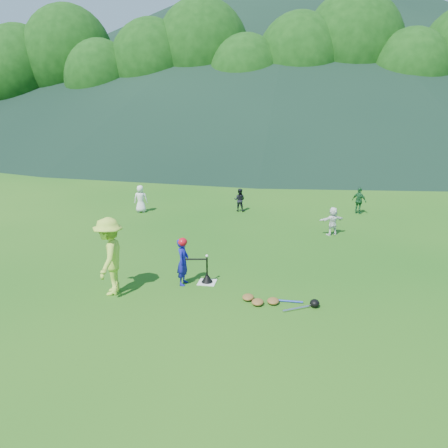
% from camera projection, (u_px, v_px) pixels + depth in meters
% --- Properties ---
extents(ground, '(120.00, 120.00, 0.00)m').
position_uv_depth(ground, '(207.00, 283.00, 11.37)').
color(ground, '#145212').
rests_on(ground, ground).
extents(home_plate, '(0.45, 0.45, 0.02)m').
position_uv_depth(home_plate, '(207.00, 282.00, 11.36)').
color(home_plate, silver).
rests_on(home_plate, ground).
extents(baseball, '(0.08, 0.08, 0.08)m').
position_uv_depth(baseball, '(207.00, 256.00, 11.17)').
color(baseball, white).
rests_on(baseball, batting_tee).
extents(batter_child, '(0.31, 0.46, 1.22)m').
position_uv_depth(batter_child, '(183.00, 262.00, 11.12)').
color(batter_child, '#16179D').
rests_on(batter_child, ground).
extents(adult_coach, '(0.91, 1.34, 1.91)m').
position_uv_depth(adult_coach, '(110.00, 256.00, 10.50)').
color(adult_coach, '#B7DE41').
rests_on(adult_coach, ground).
extents(fielder_a, '(0.63, 0.48, 1.16)m').
position_uv_depth(fielder_a, '(141.00, 199.00, 18.51)').
color(fielder_a, white).
rests_on(fielder_a, ground).
extents(fielder_b, '(0.51, 0.41, 0.99)m').
position_uv_depth(fielder_b, '(240.00, 200.00, 18.70)').
color(fielder_b, black).
rests_on(fielder_b, ground).
extents(fielder_c, '(0.68, 0.61, 1.11)m').
position_uv_depth(fielder_c, '(359.00, 201.00, 18.27)').
color(fielder_c, '#1A572A').
rests_on(fielder_c, ground).
extents(fielder_d, '(0.96, 0.70, 1.01)m').
position_uv_depth(fielder_d, '(333.00, 221.00, 15.34)').
color(fielder_d, white).
rests_on(fielder_d, ground).
extents(batting_tee, '(0.30, 0.30, 0.68)m').
position_uv_depth(batting_tee, '(207.00, 278.00, 11.33)').
color(batting_tee, black).
rests_on(batting_tee, home_plate).
extents(batter_gear, '(0.73, 0.26, 0.58)m').
position_uv_depth(batter_gear, '(183.00, 243.00, 10.98)').
color(batter_gear, red).
rests_on(batter_gear, ground).
extents(equipment_pile, '(1.80, 0.70, 0.19)m').
position_uv_depth(equipment_pile, '(273.00, 301.00, 10.16)').
color(equipment_pile, olive).
rests_on(equipment_pile, ground).
extents(outfield_fence, '(70.07, 0.08, 1.33)m').
position_uv_depth(outfield_fence, '(276.00, 148.00, 37.73)').
color(outfield_fence, gray).
rests_on(outfield_fence, ground).
extents(tree_line, '(70.04, 11.40, 14.82)m').
position_uv_depth(tree_line, '(284.00, 62.00, 41.20)').
color(tree_line, '#382314').
rests_on(tree_line, ground).
extents(distant_hills, '(155.00, 140.00, 32.00)m').
position_uv_depth(distant_hills, '(257.00, 47.00, 86.20)').
color(distant_hills, black).
rests_on(distant_hills, ground).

